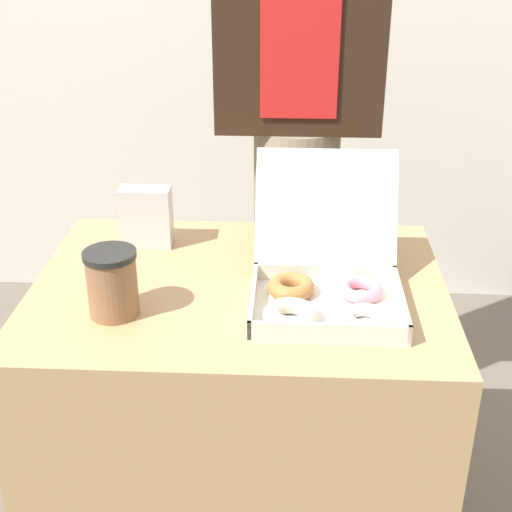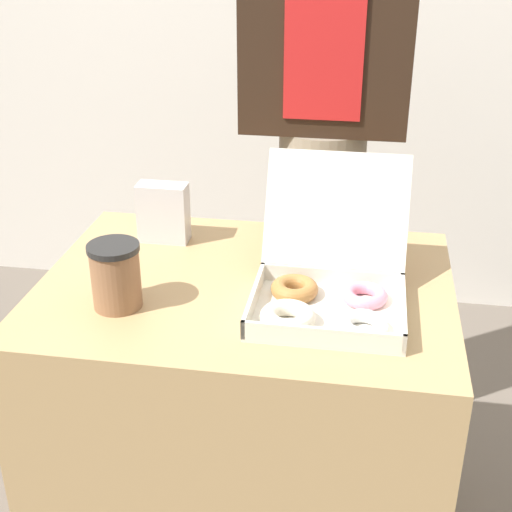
{
  "view_description": "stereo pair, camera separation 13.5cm",
  "coord_description": "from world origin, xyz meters",
  "px_view_note": "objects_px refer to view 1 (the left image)",
  "views": [
    {
      "loc": [
        0.11,
        -1.33,
        1.49
      ],
      "look_at": [
        0.04,
        -0.12,
        0.89
      ],
      "focal_mm": 50.0,
      "sensor_mm": 36.0,
      "label": 1
    },
    {
      "loc": [
        0.24,
        -1.32,
        1.49
      ],
      "look_at": [
        0.04,
        -0.12,
        0.89
      ],
      "focal_mm": 50.0,
      "sensor_mm": 36.0,
      "label": 2
    }
  ],
  "objects_px": {
    "donut_box": "(323,285)",
    "napkin_holder": "(146,217)",
    "coffee_cup": "(112,283)",
    "person_customer": "(298,118)"
  },
  "relations": [
    {
      "from": "coffee_cup",
      "to": "napkin_holder",
      "type": "bearing_deg",
      "value": 89.08
    },
    {
      "from": "napkin_holder",
      "to": "person_customer",
      "type": "xyz_separation_m",
      "value": [
        0.35,
        0.31,
        0.16
      ]
    },
    {
      "from": "donut_box",
      "to": "napkin_holder",
      "type": "xyz_separation_m",
      "value": [
        -0.4,
        0.26,
        0.03
      ]
    },
    {
      "from": "napkin_holder",
      "to": "person_customer",
      "type": "distance_m",
      "value": 0.49
    },
    {
      "from": "donut_box",
      "to": "coffee_cup",
      "type": "height_order",
      "value": "donut_box"
    },
    {
      "from": "napkin_holder",
      "to": "coffee_cup",
      "type": "bearing_deg",
      "value": -90.92
    },
    {
      "from": "donut_box",
      "to": "napkin_holder",
      "type": "distance_m",
      "value": 0.48
    },
    {
      "from": "donut_box",
      "to": "coffee_cup",
      "type": "bearing_deg",
      "value": -171.49
    },
    {
      "from": "napkin_holder",
      "to": "person_customer",
      "type": "bearing_deg",
      "value": 41.54
    },
    {
      "from": "donut_box",
      "to": "person_customer",
      "type": "bearing_deg",
      "value": 95.65
    }
  ]
}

